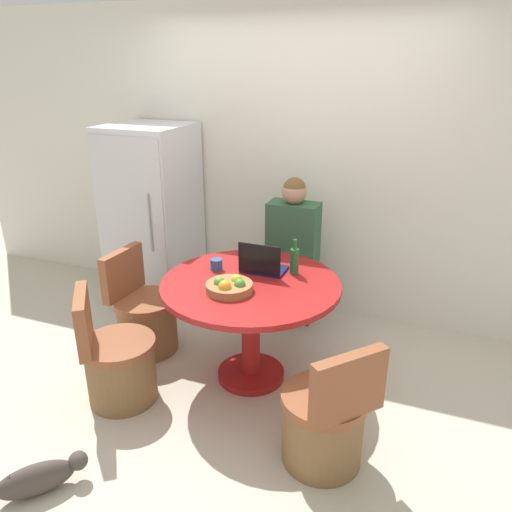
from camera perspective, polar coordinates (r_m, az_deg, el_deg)
name	(u,v)px	position (r m, az deg, el deg)	size (l,w,h in m)	color
ground_plane	(230,391)	(3.59, -3.00, -15.11)	(12.00, 12.00, 0.00)	beige
wall_back	(296,166)	(4.30, 4.60, 10.27)	(7.00, 0.06, 2.60)	silver
refrigerator	(153,218)	(4.57, -11.70, 4.29)	(0.68, 0.71, 1.63)	silver
dining_table	(251,304)	(3.42, -0.61, -5.53)	(1.21, 1.21, 0.75)	maroon
chair_near_left_corner	(117,365)	(3.49, -15.55, -11.88)	(0.55, 0.55, 0.80)	brown
chair_near_right_corner	(325,423)	(2.94, 7.91, -18.38)	(0.55, 0.55, 0.80)	brown
chair_left_side	(145,318)	(4.00, -12.58, -6.96)	(0.48, 0.48, 0.80)	brown
person_seated	(294,249)	(4.07, 4.39, 0.84)	(0.40, 0.37, 1.30)	#2D2D38
laptop	(263,266)	(3.47, 0.76, -1.11)	(0.30, 0.21, 0.23)	#141947
fruit_bowl	(230,286)	(3.20, -3.01, -3.50)	(0.30, 0.30, 0.10)	olive
coffee_cup	(216,264)	(3.53, -4.54, -0.97)	(0.08, 0.08, 0.08)	#2D4C84
bottle	(294,261)	(3.44, 4.41, -0.52)	(0.06, 0.06, 0.25)	#23602D
cat	(40,478)	(3.09, -23.48, -22.22)	(0.38, 0.42, 0.18)	#473D38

